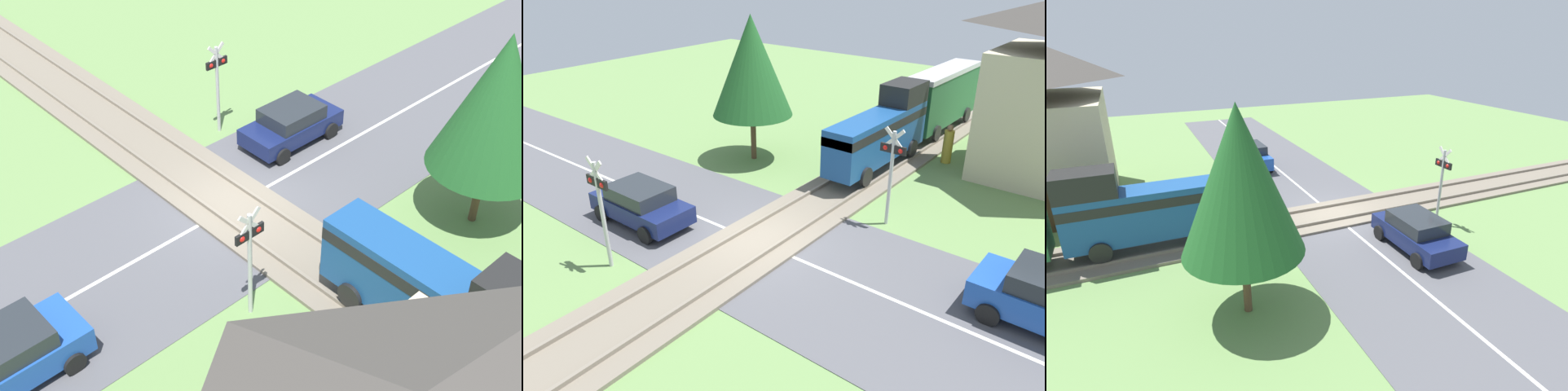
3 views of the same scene
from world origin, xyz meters
The scene contains 9 objects.
ground_plane centered at (0.00, 0.00, 0.00)m, with size 60.00×60.00×0.00m, color #66894C.
road_surface centered at (0.00, 0.00, 0.01)m, with size 48.00×6.40×0.02m.
track_bed centered at (0.00, 0.00, 0.07)m, with size 2.80×48.00×0.24m.
train centered at (0.00, 10.96, 1.86)m, with size 1.58×12.78×3.18m.
car_near_crossing centered at (-4.01, -1.44, 0.74)m, with size 3.68×1.81×1.39m.
crossing_signal_west_approach centered at (-2.59, -3.71, 2.19)m, with size 0.90×0.18×3.44m.
crossing_signal_east_approach centered at (2.59, 3.71, 2.19)m, with size 0.90×0.18×3.44m.
pedestrian_by_station centered at (1.96, 10.41, 0.79)m, with size 0.43×0.43×1.73m.
tree_roadside_hedge centered at (-5.04, 5.49, 4.13)m, with size 3.47×3.47×6.22m.
Camera 2 is at (9.37, -10.50, 8.47)m, focal length 35.00 mm.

